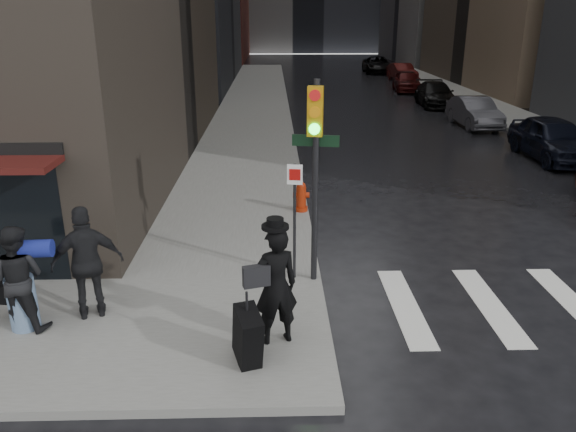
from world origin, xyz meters
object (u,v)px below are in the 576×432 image
object	(u,v)px
traffic_light	(313,157)
parked_car_3	(435,94)
man_jeans	(18,278)
parked_car_2	(474,112)
parked_car_6	(378,65)
fire_hydrant	(301,198)
parked_car_4	(407,81)
man_overcoat	(270,294)
man_greycoat	(88,263)
parked_car_5	(402,72)
parked_car_1	(553,139)

from	to	relation	value
traffic_light	parked_car_3	size ratio (longest dim) A/B	0.84
man_jeans	parked_car_2	bearing A→B (deg)	-120.31
parked_car_2	parked_car_6	xyz separation A→B (m)	(-0.00, 26.18, 0.03)
fire_hydrant	parked_car_4	world-z (taller)	parked_car_4
man_overcoat	fire_hydrant	xyz separation A→B (m)	(0.81, 6.51, -0.55)
man_greycoat	parked_car_5	size ratio (longest dim) A/B	0.48
parked_car_1	parked_car_4	size ratio (longest dim) A/B	1.10
traffic_light	man_greycoat	bearing A→B (deg)	-151.99
parked_car_5	parked_car_1	bearing A→B (deg)	-95.69
parked_car_5	parked_car_6	world-z (taller)	parked_car_6
parked_car_2	parked_car_5	world-z (taller)	parked_car_2
man_overcoat	parked_car_1	bearing A→B (deg)	-147.36
man_jeans	parked_car_1	xyz separation A→B (m)	(14.59, 11.79, -0.28)
fire_hydrant	parked_car_2	world-z (taller)	parked_car_2
parked_car_6	man_greycoat	bearing A→B (deg)	-103.25
man_overcoat	parked_car_2	xyz separation A→B (m)	(9.77, 19.01, -0.36)
man_overcoat	man_greycoat	world-z (taller)	man_overcoat
man_jeans	parked_car_4	xyz separation A→B (m)	(13.63, 31.43, -0.35)
parked_car_3	parked_car_4	world-z (taller)	parked_car_4
parked_car_5	man_greycoat	bearing A→B (deg)	-115.38
traffic_light	parked_car_1	world-z (taller)	traffic_light
man_jeans	parked_car_2	world-z (taller)	man_jeans
parked_car_6	parked_car_3	bearing A→B (deg)	-87.19
man_jeans	parked_car_6	bearing A→B (deg)	-100.48
man_greycoat	parked_car_1	bearing A→B (deg)	-158.23
parked_car_3	parked_car_4	distance (m)	6.55
traffic_light	parked_car_1	bearing A→B (deg)	56.76
parked_car_4	parked_car_5	distance (m)	6.64
traffic_light	parked_car_5	bearing A→B (deg)	85.15
fire_hydrant	parked_car_3	size ratio (longest dim) A/B	0.17
man_greycoat	parked_car_3	bearing A→B (deg)	-135.94
man_greycoat	parked_car_2	world-z (taller)	man_greycoat
fire_hydrant	parked_car_5	distance (m)	33.59
man_overcoat	parked_car_6	xyz separation A→B (m)	(9.76, 45.19, -0.33)
man_overcoat	man_jeans	bearing A→B (deg)	-26.59
man_overcoat	parked_car_3	bearing A→B (deg)	-128.17
traffic_light	parked_car_2	xyz separation A→B (m)	(8.96, 16.72, -1.98)
traffic_light	parked_car_4	size ratio (longest dim) A/B	0.92
man_overcoat	parked_car_3	world-z (taller)	man_overcoat
fire_hydrant	parked_car_5	bearing A→B (deg)	73.07
man_overcoat	parked_car_2	distance (m)	21.37
man_jeans	parked_car_3	distance (m)	28.48
man_jeans	fire_hydrant	world-z (taller)	man_jeans
parked_car_1	parked_car_3	size ratio (longest dim) A/B	1.00
man_greycoat	parked_car_6	distance (m)	45.99
parked_car_1	parked_car_5	distance (m)	26.18
man_greycoat	parked_car_4	world-z (taller)	man_greycoat
man_greycoat	parked_car_1	xyz separation A→B (m)	(13.56, 11.43, -0.37)
man_greycoat	fire_hydrant	bearing A→B (deg)	-143.97
fire_hydrant	man_greycoat	bearing A→B (deg)	-125.61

